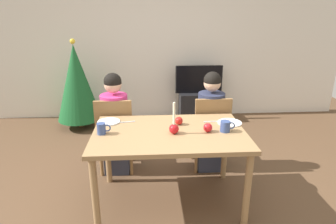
{
  "coord_description": "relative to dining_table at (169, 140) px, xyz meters",
  "views": [
    {
      "loc": [
        -0.17,
        -2.47,
        1.8
      ],
      "look_at": [
        0.0,
        0.2,
        0.87
      ],
      "focal_mm": 31.25,
      "sensor_mm": 36.0,
      "label": 1
    }
  ],
  "objects": [
    {
      "name": "dining_table",
      "position": [
        0.0,
        0.0,
        0.0
      ],
      "size": [
        1.4,
        0.9,
        0.75
      ],
      "color": "#99754C",
      "rests_on": "ground"
    },
    {
      "name": "tv",
      "position": [
        0.65,
        2.3,
        0.04
      ],
      "size": [
        0.79,
        0.05,
        0.46
      ],
      "color": "black",
      "rests_on": "tv_stand"
    },
    {
      "name": "candle_centerpiece",
      "position": [
        0.04,
        -0.05,
        0.15
      ],
      "size": [
        0.09,
        0.09,
        0.29
      ],
      "color": "red",
      "rests_on": "dining_table"
    },
    {
      "name": "person_right_child",
      "position": [
        0.52,
        0.64,
        -0.1
      ],
      "size": [
        0.3,
        0.3,
        1.17
      ],
      "color": "#33384C",
      "rests_on": "ground"
    },
    {
      "name": "plate_right",
      "position": [
        0.61,
        0.17,
        0.09
      ],
      "size": [
        0.24,
        0.24,
        0.01
      ],
      "primitive_type": "cylinder",
      "color": "white",
      "rests_on": "dining_table"
    },
    {
      "name": "tv_stand",
      "position": [
        0.65,
        2.3,
        -0.43
      ],
      "size": [
        0.64,
        0.4,
        0.48
      ],
      "primitive_type": "cube",
      "color": "black",
      "rests_on": "ground"
    },
    {
      "name": "mug_left",
      "position": [
        -0.61,
        -0.02,
        0.13
      ],
      "size": [
        0.12,
        0.08,
        0.1
      ],
      "color": "#33477F",
      "rests_on": "dining_table"
    },
    {
      "name": "person_left_child",
      "position": [
        -0.57,
        0.64,
        -0.1
      ],
      "size": [
        0.3,
        0.3,
        1.17
      ],
      "color": "#33384C",
      "rests_on": "ground"
    },
    {
      "name": "apple_by_left_plate",
      "position": [
        0.35,
        -0.03,
        0.12
      ],
      "size": [
        0.08,
        0.08,
        0.08
      ],
      "primitive_type": "sphere",
      "color": "red",
      "rests_on": "dining_table"
    },
    {
      "name": "chair_right",
      "position": [
        0.52,
        0.61,
        -0.15
      ],
      "size": [
        0.4,
        0.4,
        0.9
      ],
      "color": "olive",
      "rests_on": "ground"
    },
    {
      "name": "christmas_tree",
      "position": [
        -1.31,
        2.07,
        0.07
      ],
      "size": [
        0.68,
        0.68,
        1.41
      ],
      "color": "brown",
      "rests_on": "ground"
    },
    {
      "name": "ground_plane",
      "position": [
        0.0,
        0.0,
        -0.67
      ],
      "size": [
        7.68,
        7.68,
        0.0
      ],
      "primitive_type": "plane",
      "color": "brown"
    },
    {
      "name": "chair_left",
      "position": [
        -0.57,
        0.61,
        -0.15
      ],
      "size": [
        0.4,
        0.4,
        0.9
      ],
      "color": "olive",
      "rests_on": "ground"
    },
    {
      "name": "plate_left",
      "position": [
        -0.59,
        0.27,
        0.09
      ],
      "size": [
        0.22,
        0.22,
        0.01
      ],
      "primitive_type": "cylinder",
      "color": "silver",
      "rests_on": "dining_table"
    },
    {
      "name": "back_wall",
      "position": [
        0.0,
        2.6,
        0.63
      ],
      "size": [
        6.4,
        0.1,
        2.6
      ],
      "primitive_type": "cube",
      "color": "silver",
      "rests_on": "ground"
    },
    {
      "name": "apple_near_candle",
      "position": [
        0.1,
        0.17,
        0.12
      ],
      "size": [
        0.08,
        0.08,
        0.08
      ],
      "primitive_type": "sphere",
      "color": "#AD1C17",
      "rests_on": "dining_table"
    },
    {
      "name": "fork_right",
      "position": [
        0.45,
        0.22,
        0.09
      ],
      "size": [
        0.18,
        0.02,
        0.01
      ],
      "primitive_type": "cube",
      "rotation": [
        0.0,
        0.0,
        0.05
      ],
      "color": "silver",
      "rests_on": "dining_table"
    },
    {
      "name": "mug_right",
      "position": [
        0.51,
        -0.03,
        0.13
      ],
      "size": [
        0.14,
        0.09,
        0.1
      ],
      "color": "#33477F",
      "rests_on": "dining_table"
    },
    {
      "name": "fork_left",
      "position": [
        -0.42,
        0.26,
        0.09
      ],
      "size": [
        0.18,
        0.04,
        0.01
      ],
      "primitive_type": "cube",
      "rotation": [
        0.0,
        0.0,
        0.16
      ],
      "color": "silver",
      "rests_on": "dining_table"
    }
  ]
}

